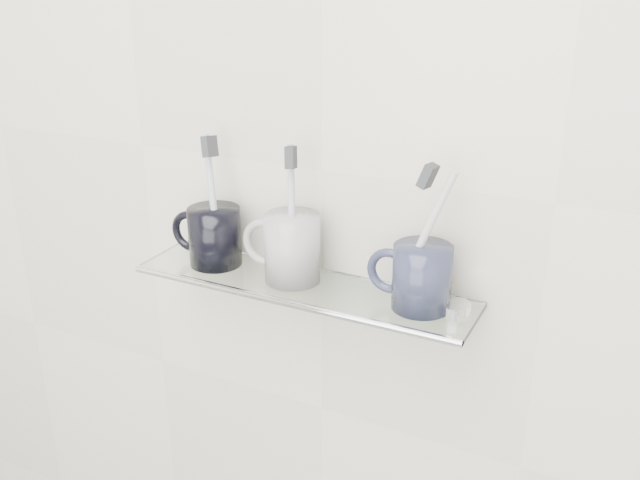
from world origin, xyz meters
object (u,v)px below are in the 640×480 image
Objects in this scene: mug_left at (215,236)px; mug_center at (292,248)px; shelf_glass at (302,286)px; mug_right at (422,277)px.

mug_center reaches higher than mug_left.
shelf_glass is 0.06m from mug_center.
mug_center is at bearing 8.15° from mug_left.
shelf_glass is 5.09× the size of mug_center.
mug_right is (0.17, 0.00, 0.05)m from shelf_glass.
mug_left is at bearing -165.17° from mug_center.
mug_right is (0.32, 0.00, -0.00)m from mug_left.
mug_left is 0.13m from mug_center.
shelf_glass is at bearing 171.45° from mug_right.
mug_center reaches higher than shelf_glass.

